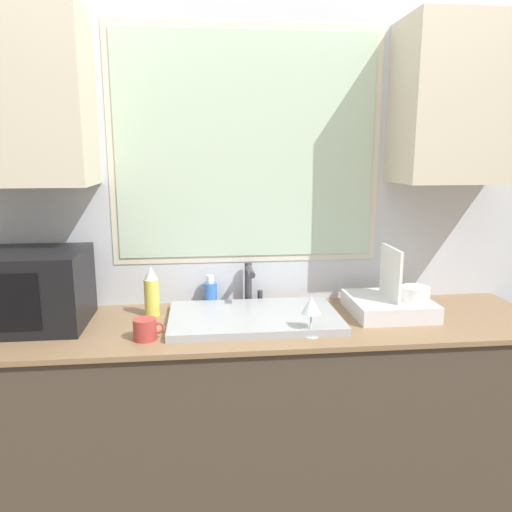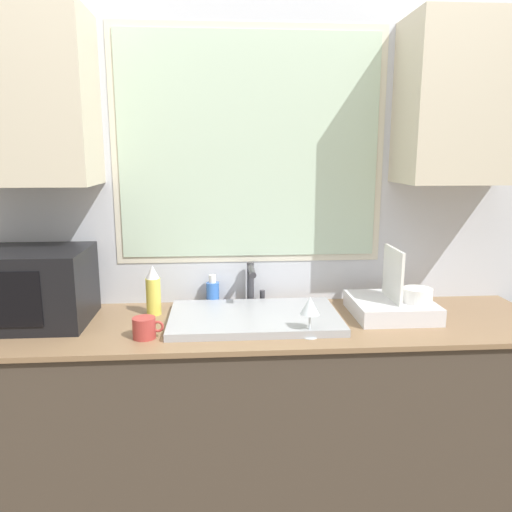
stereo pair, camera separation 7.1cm
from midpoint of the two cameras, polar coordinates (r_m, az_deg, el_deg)
name	(u,v)px [view 2 (the right image)]	position (r m, az deg, el deg)	size (l,w,h in m)	color
countertop	(254,422)	(2.25, 0.78, -18.46)	(2.41, 0.62, 0.91)	#42382D
wall_back	(250,195)	(2.24, 0.20, 6.94)	(6.00, 0.38, 2.60)	silver
sink_basin	(255,317)	(2.06, 0.92, -7.03)	(0.69, 0.43, 0.03)	#9EA0A5
faucet	(253,280)	(2.24, 0.56, -2.77)	(0.08, 0.19, 0.19)	#333338
microwave	(26,287)	(2.19, -23.97, -3.24)	(0.49, 0.37, 0.30)	black
dish_rack	(394,304)	(2.20, 16.36, -5.29)	(0.33, 0.33, 0.29)	silver
spray_bottle	(153,291)	(2.15, -10.74, -3.96)	(0.06, 0.06, 0.21)	#D8CC4C
soap_bottle	(213,292)	(2.27, -4.08, -4.15)	(0.06, 0.06, 0.14)	blue
mug_near_sink	(145,328)	(1.91, -11.57, -8.05)	(0.12, 0.09, 0.08)	#A53833
wine_glass	(310,307)	(1.87, 7.27, -5.83)	(0.07, 0.07, 0.16)	silver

